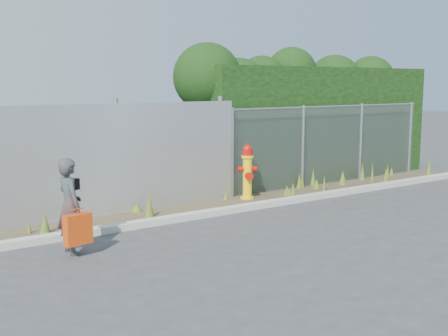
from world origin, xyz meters
TOP-DOWN VIEW (x-y plane):
  - ground at (0.00, 0.00)m, footprint 80.00×80.00m
  - curb at (0.00, 1.80)m, footprint 16.00×0.22m
  - weed_strip at (-0.97, 2.44)m, footprint 16.00×1.30m
  - corrugated_fence at (-3.25, 3.01)m, footprint 8.50×0.21m
  - chainlink_fence at (4.25, 3.00)m, footprint 6.50×0.07m
  - hedge at (4.25, 4.06)m, footprint 7.85×1.84m
  - fire_hydrant at (1.20, 2.62)m, footprint 0.43×0.38m
  - woman at (-3.45, 1.00)m, footprint 0.37×0.55m
  - red_tote_bag at (-3.44, 0.70)m, footprint 0.42×0.15m
  - black_shoulder_bag at (-3.32, 1.22)m, footprint 0.23×0.10m

SIDE VIEW (x-z plane):
  - ground at x=0.00m, z-range 0.00..0.00m
  - curb at x=0.00m, z-range 0.00..0.12m
  - weed_strip at x=-0.97m, z-range -0.14..0.41m
  - red_tote_bag at x=-3.44m, z-range 0.17..0.71m
  - fire_hydrant at x=1.20m, z-range -0.02..1.25m
  - woman at x=-3.45m, z-range 0.00..1.48m
  - black_shoulder_bag at x=-3.32m, z-range 0.94..1.11m
  - chainlink_fence at x=4.25m, z-range 0.01..2.06m
  - corrugated_fence at x=-3.25m, z-range -0.05..2.25m
  - hedge at x=4.25m, z-range 0.17..3.72m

